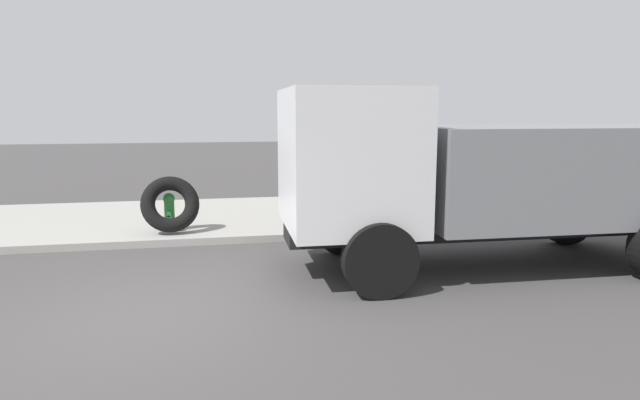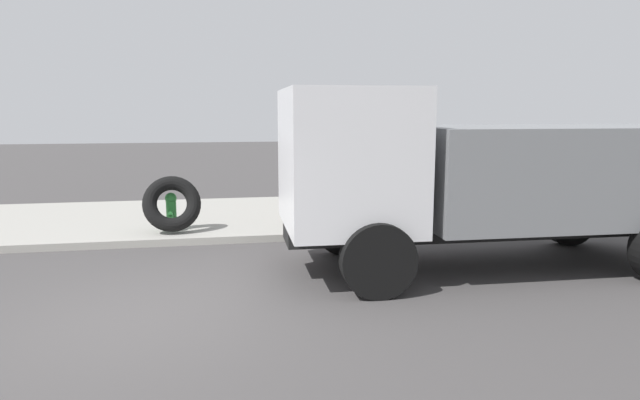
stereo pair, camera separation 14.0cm
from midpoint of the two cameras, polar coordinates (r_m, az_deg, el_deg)
name	(u,v)px [view 1 (the left image)]	position (r m, az deg, el deg)	size (l,w,h in m)	color
ground_plane	(133,324)	(7.57, -19.21, -11.94)	(80.00, 80.00, 0.00)	#423F3F
sidewalk_curb	(169,219)	(13.79, -15.55, -1.93)	(36.00, 5.00, 0.15)	#99968E
fire_hydrant	(169,210)	(12.11, -15.56, -1.04)	(0.24, 0.55, 0.80)	#2D8438
loose_tire	(170,204)	(11.82, -15.48, -0.42)	(1.18, 1.18, 0.29)	black
stop_sign	(300,162)	(11.67, -2.41, 3.89)	(0.76, 0.08, 2.07)	gray
dump_truck_gray	(482,174)	(9.68, 15.89, 2.62)	(7.05, 2.92, 3.00)	slate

